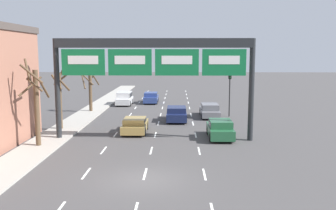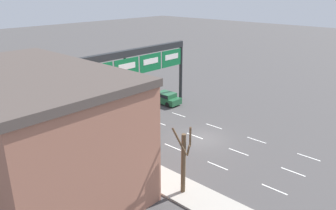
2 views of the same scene
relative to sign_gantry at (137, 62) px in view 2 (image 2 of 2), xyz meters
name	(u,v)px [view 2 (image 2 of 2)]	position (x,y,z in m)	size (l,w,h in m)	color
ground_plane	(203,139)	(0.00, -9.18, -6.29)	(220.00, 220.00, 0.00)	#474444
sidewalk_left	(143,170)	(-8.00, -9.18, -6.21)	(2.80, 110.00, 0.15)	#A8A399
lane_dashes	(115,107)	(0.00, 4.32, -6.28)	(6.72, 67.00, 0.01)	white
sign_gantry	(137,62)	(0.00, 0.00, 0.00)	(15.21, 0.70, 7.76)	#232628
building_near	(34,131)	(-14.51, -5.02, -1.91)	(9.61, 16.12, 8.73)	#9E6651
car_grey	(116,83)	(5.19, 10.57, -5.53)	(1.89, 4.83, 1.41)	slate
car_navy	(108,92)	(1.73, 8.12, -5.52)	(1.98, 4.47, 1.44)	#19234C
car_gold	(112,109)	(-1.76, 2.63, -5.59)	(1.96, 4.30, 1.28)	#A88947
suv_white	(20,85)	(-4.99, 19.34, -5.34)	(1.88, 4.00, 1.70)	silver
car_blue	(36,79)	(-1.71, 21.37, -5.51)	(1.85, 4.37, 1.45)	navy
car_green	(165,98)	(5.17, 0.70, -5.50)	(1.87, 4.25, 1.48)	#235B38
traffic_light_near_gantry	(125,63)	(7.29, 10.89, -2.82)	(0.30, 0.35, 4.86)	black
tree_bare_closest	(90,112)	(-8.12, -2.49, -2.97)	(2.10, 2.13, 6.15)	brown
tree_bare_second	(16,84)	(-7.97, 13.44, -3.48)	(2.05, 2.01, 5.62)	brown
tree_bare_third	(184,160)	(-8.18, -13.58, -3.56)	(1.41, 1.25, 5.20)	brown
tree_bare_furthest	(54,102)	(-8.34, 3.53, -3.34)	(1.62, 1.73, 5.39)	brown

